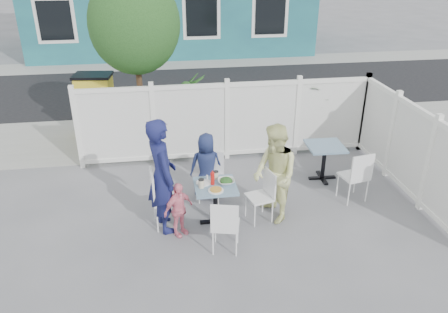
{
  "coord_description": "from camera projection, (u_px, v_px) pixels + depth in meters",
  "views": [
    {
      "loc": [
        -1.18,
        -5.67,
        3.98
      ],
      "look_at": [
        -0.25,
        0.5,
        0.96
      ],
      "focal_mm": 35.0,
      "sensor_mm": 36.0,
      "label": 1
    }
  ],
  "objects": [
    {
      "name": "ketchup_bottle",
      "position": [
        213.0,
        179.0,
        6.66
      ],
      "size": [
        0.06,
        0.06,
        0.2
      ],
      "primitive_type": "cylinder",
      "color": "red",
      "rests_on": "main_table"
    },
    {
      "name": "man",
      "position": [
        162.0,
        176.0,
        6.47
      ],
      "size": [
        0.59,
        0.75,
        1.8
      ],
      "primitive_type": "imported",
      "rotation": [
        0.0,
        0.0,
        1.85
      ],
      "color": "#171B4F",
      "rests_on": "ground"
    },
    {
      "name": "utility_cabinet",
      "position": [
        97.0,
        107.0,
        9.84
      ],
      "size": [
        0.81,
        0.63,
        1.4
      ],
      "primitive_type": "cube",
      "rotation": [
        0.0,
        0.0,
        -0.13
      ],
      "color": "gold",
      "rests_on": "ground"
    },
    {
      "name": "chair_spare",
      "position": [
        357.0,
        174.0,
        7.31
      ],
      "size": [
        0.49,
        0.48,
        0.92
      ],
      "rotation": [
        0.0,
        0.0,
        0.19
      ],
      "color": "white",
      "rests_on": "ground"
    },
    {
      "name": "chair_near",
      "position": [
        225.0,
        223.0,
        6.08
      ],
      "size": [
        0.46,
        0.45,
        0.85
      ],
      "rotation": [
        0.0,
        0.0,
        -0.24
      ],
      "color": "white",
      "rests_on": "ground"
    },
    {
      "name": "toddler",
      "position": [
        178.0,
        210.0,
        6.49
      ],
      "size": [
        0.55,
        0.47,
        0.88
      ],
      "primitive_type": "imported",
      "rotation": [
        0.0,
        0.0,
        0.61
      ],
      "color": "pink",
      "rests_on": "ground"
    },
    {
      "name": "salad_bowl",
      "position": [
        226.0,
        181.0,
        6.72
      ],
      "size": [
        0.26,
        0.26,
        0.06
      ],
      "primitive_type": "imported",
      "color": "white",
      "rests_on": "main_table"
    },
    {
      "name": "main_table",
      "position": [
        215.0,
        194.0,
        6.74
      ],
      "size": [
        0.65,
        0.65,
        0.68
      ],
      "rotation": [
        0.0,
        0.0,
        0.01
      ],
      "color": "slate",
      "rests_on": "ground"
    },
    {
      "name": "fence_back",
      "position": [
        227.0,
        123.0,
        8.75
      ],
      "size": [
        5.86,
        0.08,
        1.6
      ],
      "color": "white",
      "rests_on": "ground"
    },
    {
      "name": "street",
      "position": [
        198.0,
        87.0,
        13.61
      ],
      "size": [
        24.0,
        5.0,
        0.01
      ],
      "primitive_type": "cube",
      "color": "black",
      "rests_on": "ground"
    },
    {
      "name": "plate_side",
      "position": [
        203.0,
        183.0,
        6.73
      ],
      "size": [
        0.23,
        0.23,
        0.02
      ],
      "primitive_type": "cylinder",
      "color": "white",
      "rests_on": "main_table"
    },
    {
      "name": "woman",
      "position": [
        275.0,
        174.0,
        6.75
      ],
      "size": [
        0.75,
        0.88,
        1.59
      ],
      "primitive_type": "imported",
      "rotation": [
        0.0,
        0.0,
        -1.36
      ],
      "color": "#D4DA4E",
      "rests_on": "ground"
    },
    {
      "name": "potted_shrub_b",
      "position": [
        307.0,
        110.0,
        9.56
      ],
      "size": [
        1.67,
        1.72,
        1.46
      ],
      "primitive_type": "imported",
      "rotation": [
        0.0,
        0.0,
        5.3
      ],
      "color": "#1B3E18",
      "rests_on": "ground"
    },
    {
      "name": "potted_shrub_a",
      "position": [
        190.0,
        112.0,
        9.27
      ],
      "size": [
        0.9,
        0.9,
        1.6
      ],
      "primitive_type": "imported",
      "rotation": [
        0.0,
        0.0,
        4.7
      ],
      "color": "#1B3E18",
      "rests_on": "ground"
    },
    {
      "name": "spare_table",
      "position": [
        325.0,
        153.0,
        8.04
      ],
      "size": [
        0.68,
        0.68,
        0.69
      ],
      "rotation": [
        0.0,
        0.0,
        -0.04
      ],
      "color": "slate",
      "rests_on": "ground"
    },
    {
      "name": "boy",
      "position": [
        207.0,
        166.0,
        7.44
      ],
      "size": [
        0.59,
        0.4,
        1.18
      ],
      "primitive_type": "imported",
      "rotation": [
        0.0,
        0.0,
        3.09
      ],
      "color": "#1C264F",
      "rests_on": "ground"
    },
    {
      "name": "coffee_cup_a",
      "position": [
        201.0,
        184.0,
        6.58
      ],
      "size": [
        0.09,
        0.09,
        0.13
      ],
      "primitive_type": "cylinder",
      "color": "beige",
      "rests_on": "main_table"
    },
    {
      "name": "near_sidewalk",
      "position": [
        214.0,
        132.0,
        10.32
      ],
      "size": [
        24.0,
        2.6,
        0.01
      ],
      "primitive_type": "cube",
      "color": "gray",
      "rests_on": "ground"
    },
    {
      "name": "far_sidewalk",
      "position": [
        190.0,
        63.0,
        16.37
      ],
      "size": [
        24.0,
        1.6,
        0.01
      ],
      "primitive_type": "cube",
      "color": "gray",
      "rests_on": "ground"
    },
    {
      "name": "coffee_cup_b",
      "position": [
        216.0,
        175.0,
        6.84
      ],
      "size": [
        0.08,
        0.08,
        0.12
      ],
      "primitive_type": "cylinder",
      "color": "beige",
      "rests_on": "main_table"
    },
    {
      "name": "pepper_shaker",
      "position": [
        212.0,
        176.0,
        6.87
      ],
      "size": [
        0.03,
        0.03,
        0.06
      ],
      "primitive_type": "cylinder",
      "color": "black",
      "rests_on": "main_table"
    },
    {
      "name": "chair_right",
      "position": [
        264.0,
        192.0,
        6.86
      ],
      "size": [
        0.45,
        0.46,
        0.84
      ],
      "rotation": [
        0.0,
        0.0,
        1.82
      ],
      "color": "white",
      "rests_on": "ground"
    },
    {
      "name": "ground",
      "position": [
        244.0,
        223.0,
        6.94
      ],
      "size": [
        80.0,
        80.0,
        0.0
      ],
      "primitive_type": "plane",
      "color": "slate"
    },
    {
      "name": "tree",
      "position": [
        134.0,
        24.0,
        8.53
      ],
      "size": [
        1.8,
        1.62,
        3.59
      ],
      "color": "#382316",
      "rests_on": "ground"
    },
    {
      "name": "salt_shaker",
      "position": [
        207.0,
        177.0,
        6.84
      ],
      "size": [
        0.03,
        0.03,
        0.06
      ],
      "primitive_type": "cylinder",
      "color": "white",
      "rests_on": "main_table"
    },
    {
      "name": "fence_right",
      "position": [
        409.0,
        151.0,
        7.53
      ],
      "size": [
        0.08,
        3.66,
        1.6
      ],
      "rotation": [
        0.0,
        0.0,
        1.57
      ],
      "color": "white",
      "rests_on": "ground"
    },
    {
      "name": "plate_main",
      "position": [
        216.0,
        190.0,
        6.52
      ],
      "size": [
        0.24,
        0.24,
        0.01
      ],
      "primitive_type": "cylinder",
      "color": "white",
      "rests_on": "main_table"
    },
    {
      "name": "chair_back",
      "position": [
        212.0,
        173.0,
        7.43
      ],
      "size": [
        0.49,
        0.49,
        0.85
      ],
      "rotation": [
        0.0,
        0.0,
        2.78
      ],
      "color": "white",
      "rests_on": "ground"
    },
    {
      "name": "chair_left",
      "position": [
        161.0,
        194.0,
        6.67
      ],
      "size": [
        0.46,
        0.47,
        0.95
      ],
      "rotation": [
        0.0,
        0.0,
        -1.47
      ],
      "color": "white",
      "rests_on": "ground"
    }
  ]
}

